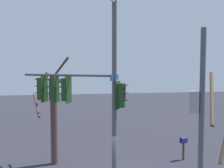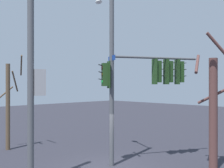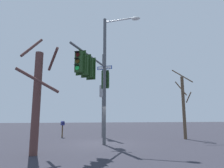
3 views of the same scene
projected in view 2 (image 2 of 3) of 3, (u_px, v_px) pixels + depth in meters
ground_plane at (107, 168)px, 13.78m from camera, size 80.00×80.00×0.00m
main_signal_pole_assembly at (135, 68)px, 14.63m from camera, size 4.54×4.87×8.88m
secondary_pole_assembly at (33, 87)px, 11.48m from camera, size 0.52×0.72×7.53m
bare_tree_behind_pole at (9, 104)px, 17.60m from camera, size 1.64×1.55×5.67m
bare_tree_across_street at (213, 109)px, 13.53m from camera, size 2.15×2.24×6.26m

